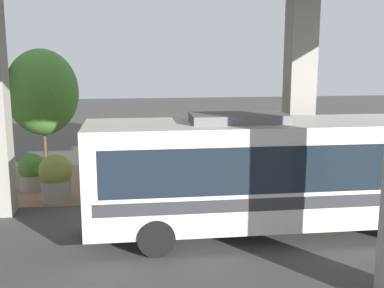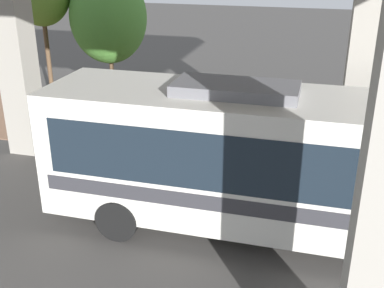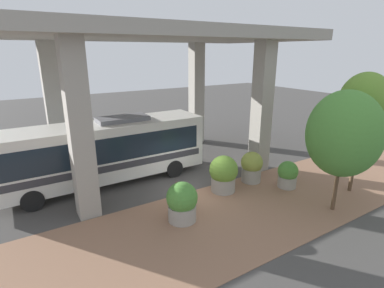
% 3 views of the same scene
% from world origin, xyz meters
% --- Properties ---
extents(ground_plane, '(80.00, 80.00, 0.00)m').
position_xyz_m(ground_plane, '(0.00, 0.00, 0.00)').
color(ground_plane, '#474442').
rests_on(ground_plane, ground).
extents(sidewalk_strip, '(6.00, 40.00, 0.02)m').
position_xyz_m(sidewalk_strip, '(-3.00, 0.00, 0.01)').
color(sidewalk_strip, '#936B51').
rests_on(sidewalk_strip, ground).
extents(bus, '(2.69, 10.75, 3.58)m').
position_xyz_m(bus, '(3.35, 3.36, 1.94)').
color(bus, silver).
rests_on(bus, ground).
extents(fire_hydrant, '(0.43, 0.20, 0.99)m').
position_xyz_m(fire_hydrant, '(-0.53, 1.17, 0.50)').
color(fire_hydrant, red).
rests_on(fire_hydrant, ground).
extents(planter_front, '(1.19, 1.19, 1.72)m').
position_xyz_m(planter_front, '(-0.68, -3.42, 0.87)').
color(planter_front, '#9E998E').
rests_on(planter_front, ground).
extents(planter_middle, '(1.05, 1.05, 1.45)m').
position_xyz_m(planter_middle, '(-2.23, -4.54, 0.72)').
color(planter_middle, '#9E998E').
rests_on(planter_middle, ground).
extents(planter_back, '(1.33, 1.33, 1.75)m').
position_xyz_m(planter_back, '(-2.13, 1.82, 0.87)').
color(planter_back, '#9E998E').
rests_on(planter_back, ground).
extents(planter_extra, '(1.46, 1.46, 1.91)m').
position_xyz_m(planter_extra, '(-0.81, -1.39, 0.96)').
color(planter_extra, '#9E998E').
rests_on(planter_extra, ground).
extents(street_tree_far, '(3.10, 3.10, 5.45)m').
position_xyz_m(street_tree_far, '(-4.97, -4.47, 3.58)').
color(street_tree_far, brown).
rests_on(street_tree_far, ground).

